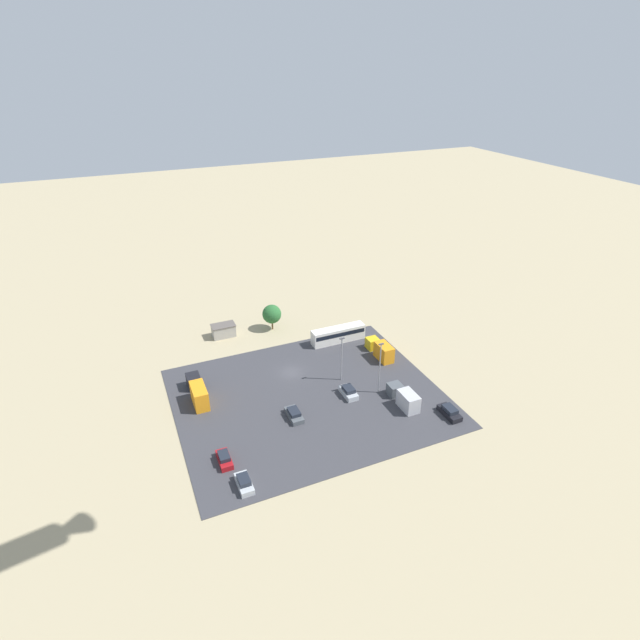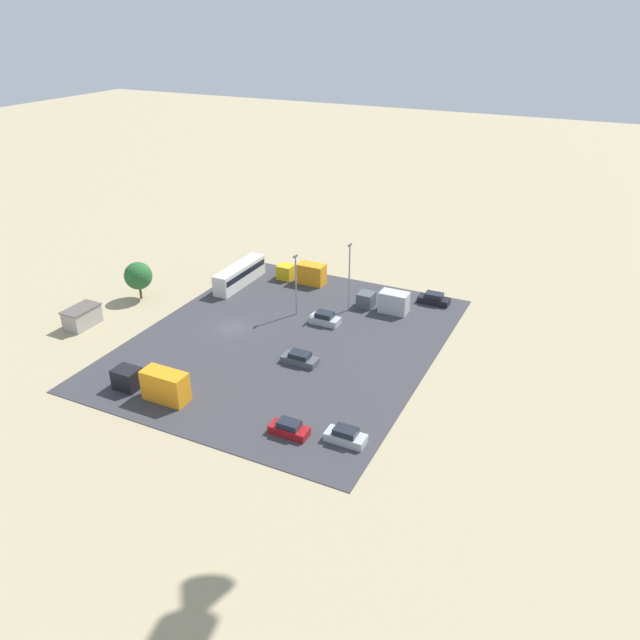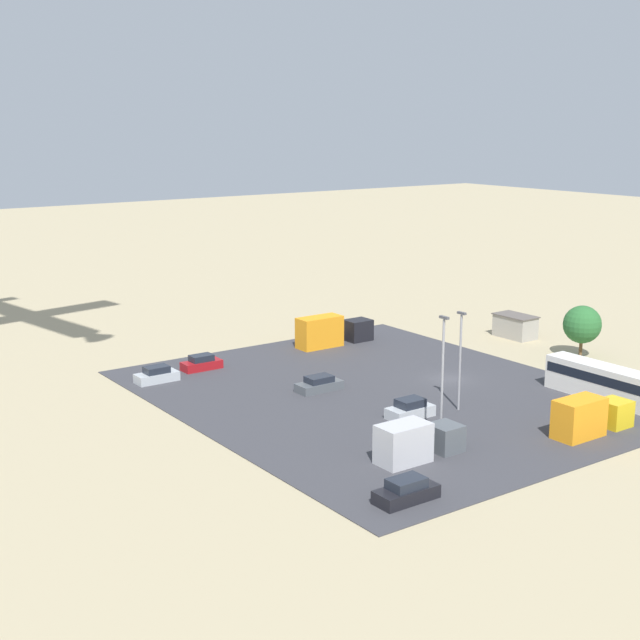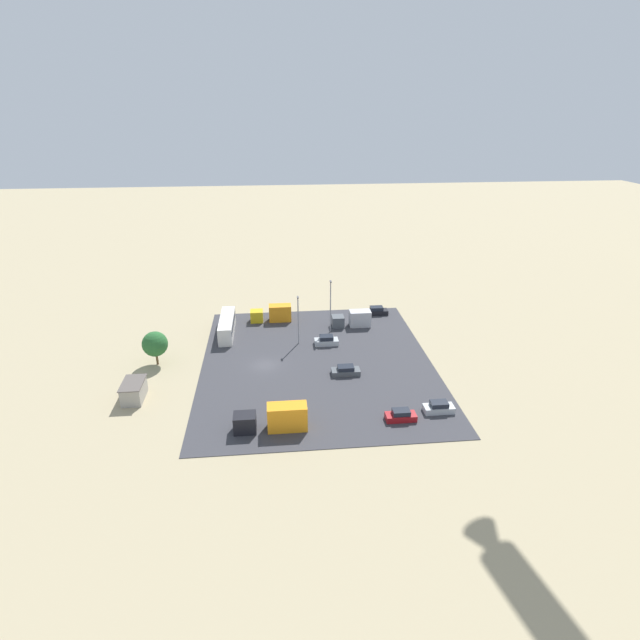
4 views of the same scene
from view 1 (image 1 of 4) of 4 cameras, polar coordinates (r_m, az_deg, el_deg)
ground_plane at (r=93.72m, az=-3.29°, el=-6.00°), size 400.00×400.00×0.00m
parking_lot_surface at (r=87.25m, az=-1.32°, el=-8.82°), size 44.62×37.10×0.08m
shed_building at (r=106.47m, az=-10.96°, el=-1.18°), size 4.93×2.98×2.68m
bus at (r=102.43m, az=2.09°, el=-1.61°), size 11.30×2.45×3.15m
parked_car_0 at (r=72.31m, az=-8.66°, el=-17.92°), size 1.85×4.13×1.55m
parked_car_1 at (r=76.11m, az=-10.88°, el=-15.32°), size 1.76×4.07×1.52m
parked_car_2 at (r=87.38m, az=3.28°, el=-8.22°), size 2.00×4.14×1.65m
parked_car_3 at (r=85.57m, az=14.59°, el=-10.14°), size 1.96×4.50×1.60m
parked_car_4 at (r=82.66m, az=-2.98°, el=-10.72°), size 1.96×4.43×1.42m
parked_truck_0 at (r=88.32m, az=-13.80°, el=-7.95°), size 2.31×9.41×3.46m
parked_truck_1 at (r=98.23m, az=6.95°, el=-3.38°), size 2.30×7.83×3.17m
parked_truck_2 at (r=85.95m, az=9.62°, el=-8.76°), size 2.36×7.32×2.99m
tree_near_shed at (r=106.64m, az=-5.53°, el=0.67°), size 4.05×4.05×5.67m
light_pole_lot_centre at (r=85.88m, az=6.84°, el=-5.29°), size 0.90×0.28×9.93m
light_pole_lot_edge at (r=88.96m, az=2.48°, el=-4.26°), size 0.90×0.28×8.75m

